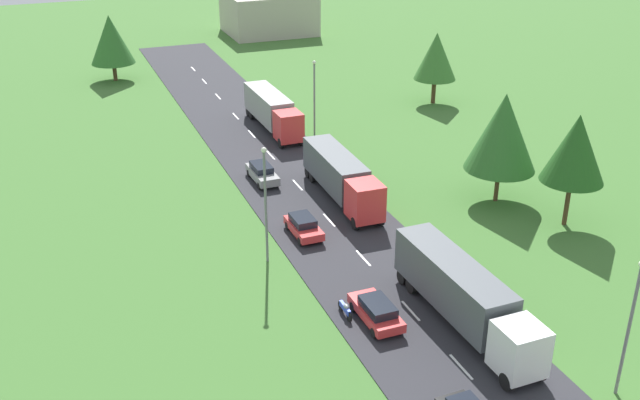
% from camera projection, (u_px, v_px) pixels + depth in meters
% --- Properties ---
extents(road, '(10.00, 140.00, 0.06)m').
position_uv_depth(road, '(363.00, 258.00, 52.72)').
color(road, '#2B2B30').
rests_on(road, ground).
extents(lane_marking_centre, '(0.16, 120.84, 0.01)m').
position_uv_depth(lane_marking_centre, '(385.00, 282.00, 49.68)').
color(lane_marking_centre, white).
rests_on(lane_marking_centre, road).
extents(truck_lead, '(2.75, 13.24, 3.74)m').
position_uv_depth(truck_lead, '(463.00, 294.00, 44.36)').
color(truck_lead, white).
rests_on(truck_lead, road).
extents(truck_second, '(2.69, 12.27, 3.57)m').
position_uv_depth(truck_second, '(341.00, 176.00, 60.95)').
color(truck_second, red).
rests_on(truck_second, road).
extents(truck_third, '(2.66, 12.10, 3.65)m').
position_uv_depth(truck_third, '(272.00, 110.00, 76.73)').
color(truck_third, red).
rests_on(truck_third, road).
extents(car_second, '(1.93, 4.50, 1.47)m').
position_uv_depth(car_second, '(376.00, 311.00, 45.16)').
color(car_second, red).
rests_on(car_second, road).
extents(car_third, '(1.88, 4.06, 1.48)m').
position_uv_depth(car_third, '(304.00, 226.00, 55.55)').
color(car_third, red).
rests_on(car_third, road).
extents(car_fourth, '(1.85, 4.53, 1.53)m').
position_uv_depth(car_fourth, '(262.00, 173.00, 64.82)').
color(car_fourth, gray).
rests_on(car_fourth, road).
extents(motorcycle_courier, '(0.28, 1.94, 0.91)m').
position_uv_depth(motorcycle_courier, '(345.00, 309.00, 45.86)').
color(motorcycle_courier, black).
rests_on(motorcycle_courier, road).
extents(lamppost_lead, '(0.36, 0.36, 8.07)m').
position_uv_depth(lamppost_lead, '(630.00, 322.00, 37.62)').
color(lamppost_lead, slate).
rests_on(lamppost_lead, ground).
extents(lamppost_second, '(0.36, 0.36, 8.58)m').
position_uv_depth(lamppost_second, '(266.00, 200.00, 50.41)').
color(lamppost_second, slate).
rests_on(lamppost_second, ground).
extents(lamppost_third, '(0.36, 0.36, 7.77)m').
position_uv_depth(lamppost_third, '(314.00, 94.00, 74.27)').
color(lamppost_third, slate).
rests_on(lamppost_third, ground).
extents(tree_oak, '(4.82, 4.82, 8.16)m').
position_uv_depth(tree_oak, '(436.00, 56.00, 83.79)').
color(tree_oak, '#513823').
rests_on(tree_oak, ground).
extents(tree_maple, '(5.46, 5.46, 8.25)m').
position_uv_depth(tree_maple, '(111.00, 39.00, 92.62)').
color(tree_maple, '#513823').
rests_on(tree_maple, ground).
extents(tree_pine, '(4.77, 4.77, 8.94)m').
position_uv_depth(tree_pine, '(576.00, 148.00, 55.02)').
color(tree_pine, '#513823').
rests_on(tree_pine, ground).
extents(tree_elm, '(5.77, 5.77, 9.19)m').
position_uv_depth(tree_elm, '(503.00, 132.00, 59.17)').
color(tree_elm, '#513823').
rests_on(tree_elm, ground).
extents(distant_building, '(13.40, 11.61, 6.28)m').
position_uv_depth(distant_building, '(269.00, 13.00, 119.05)').
color(distant_building, '#B2A899').
rests_on(distant_building, ground).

